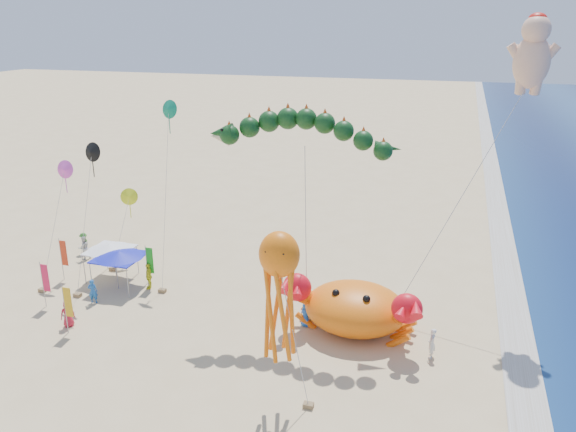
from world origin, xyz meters
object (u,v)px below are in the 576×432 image
Objects in this scene: crab_inflatable at (355,307)px; canopy_blue at (119,254)px; octopus_kite at (280,286)px; canopy_white at (110,247)px; cherub_kite at (533,53)px; dragon_kite at (302,137)px.

crab_inflatable reaches higher than canopy_blue.
canopy_white is at bearing 148.06° from octopus_kite.
crab_inflatable is 0.92× the size of octopus_kite.
octopus_kite is at bearing -126.39° from cherub_kite.
canopy_blue is (-25.46, -5.53, -13.62)m from cherub_kite.
cherub_kite is 29.40m from canopy_blue.
crab_inflatable is at bearing -6.63° from canopy_white.
canopy_white is (-1.39, 0.93, -0.00)m from canopy_blue.
crab_inflatable reaches higher than canopy_white.
cherub_kite reaches higher than octopus_kite.
octopus_kite is 2.66× the size of canopy_blue.
crab_inflatable is at bearing 74.54° from octopus_kite.
octopus_kite is at bearing -31.76° from canopy_blue.
canopy_white is at bearing 174.75° from dragon_kite.
crab_inflatable is at bearing -12.17° from dragon_kite.
crab_inflatable is 2.60× the size of canopy_white.
crab_inflatable is at bearing -4.04° from canopy_blue.
canopy_blue is at bearing -167.75° from cherub_kite.
canopy_blue is at bearing 175.96° from crab_inflatable.
octopus_kite reaches higher than crab_inflatable.
dragon_kite is at bearing 99.22° from octopus_kite.
cherub_kite reaches higher than canopy_white.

